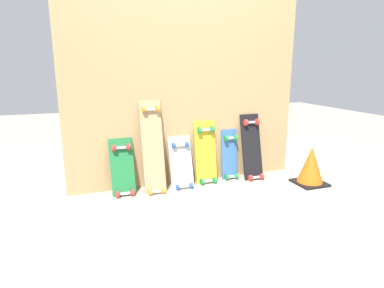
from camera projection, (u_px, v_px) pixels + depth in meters
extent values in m
plane|color=#A89E8E|center=(190.00, 183.00, 3.40)|extent=(12.00, 12.00, 0.00)
cube|color=tan|center=(187.00, 92.00, 3.25)|extent=(2.41, 0.04, 1.87)
cube|color=#1E7238|center=(123.00, 170.00, 3.08)|extent=(0.22, 0.19, 0.59)
cube|color=#B7B7BF|center=(125.00, 193.00, 3.05)|extent=(0.10, 0.04, 0.03)
cube|color=#B7B7BF|center=(121.00, 148.00, 3.07)|extent=(0.10, 0.04, 0.03)
cylinder|color=red|center=(118.00, 195.00, 3.01)|extent=(0.03, 0.06, 0.06)
cylinder|color=red|center=(132.00, 193.00, 3.06)|extent=(0.03, 0.06, 0.06)
cylinder|color=red|center=(114.00, 148.00, 3.03)|extent=(0.03, 0.06, 0.06)
cylinder|color=red|center=(128.00, 147.00, 3.07)|extent=(0.03, 0.06, 0.06)
cube|color=tan|center=(153.00, 150.00, 3.12)|extent=(0.21, 0.23, 0.95)
cube|color=#B7B7BF|center=(157.00, 191.00, 3.11)|extent=(0.09, 0.04, 0.03)
cube|color=#B7B7BF|center=(150.00, 109.00, 3.09)|extent=(0.09, 0.04, 0.03)
cylinder|color=orange|center=(150.00, 193.00, 3.07)|extent=(0.03, 0.05, 0.05)
cylinder|color=orange|center=(164.00, 191.00, 3.11)|extent=(0.03, 0.05, 0.05)
cylinder|color=orange|center=(144.00, 109.00, 3.05)|extent=(0.03, 0.05, 0.05)
cylinder|color=orange|center=(157.00, 109.00, 3.09)|extent=(0.03, 0.05, 0.05)
cube|color=silver|center=(181.00, 166.00, 3.28)|extent=(0.23, 0.19, 0.57)
cube|color=#B7B7BF|center=(184.00, 186.00, 3.24)|extent=(0.10, 0.04, 0.03)
cube|color=#B7B7BF|center=(180.00, 145.00, 3.26)|extent=(0.10, 0.04, 0.03)
cylinder|color=#3359B2|center=(178.00, 187.00, 3.20)|extent=(0.03, 0.06, 0.06)
cylinder|color=#3359B2|center=(191.00, 186.00, 3.25)|extent=(0.03, 0.06, 0.06)
cylinder|color=#3359B2|center=(174.00, 145.00, 3.22)|extent=(0.03, 0.06, 0.06)
cylinder|color=#3359B2|center=(187.00, 144.00, 3.27)|extent=(0.03, 0.06, 0.06)
cube|color=gold|center=(206.00, 155.00, 3.38)|extent=(0.23, 0.13, 0.71)
cube|color=#B7B7BF|center=(208.00, 181.00, 3.38)|extent=(0.10, 0.04, 0.03)
cube|color=#B7B7BF|center=(205.00, 130.00, 3.33)|extent=(0.10, 0.04, 0.03)
cylinder|color=#268C3F|center=(202.00, 182.00, 3.34)|extent=(0.03, 0.07, 0.07)
cylinder|color=#268C3F|center=(215.00, 180.00, 3.39)|extent=(0.03, 0.07, 0.07)
cylinder|color=#268C3F|center=(199.00, 130.00, 3.29)|extent=(0.03, 0.07, 0.07)
cylinder|color=#268C3F|center=(212.00, 129.00, 3.34)|extent=(0.03, 0.07, 0.07)
cube|color=#386BAD|center=(229.00, 157.00, 3.51)|extent=(0.18, 0.08, 0.60)
cube|color=#B7B7BF|center=(231.00, 177.00, 3.51)|extent=(0.08, 0.04, 0.03)
cube|color=#B7B7BF|center=(230.00, 138.00, 3.46)|extent=(0.08, 0.04, 0.03)
cylinder|color=#268C3F|center=(227.00, 177.00, 3.48)|extent=(0.03, 0.06, 0.06)
cylinder|color=#268C3F|center=(236.00, 176.00, 3.51)|extent=(0.03, 0.06, 0.06)
cylinder|color=#268C3F|center=(226.00, 138.00, 3.42)|extent=(0.03, 0.06, 0.06)
cylinder|color=#268C3F|center=(235.00, 138.00, 3.46)|extent=(0.03, 0.06, 0.06)
cube|color=black|center=(252.00, 150.00, 3.51)|extent=(0.22, 0.20, 0.75)
cube|color=#B7B7BF|center=(255.00, 177.00, 3.49)|extent=(0.10, 0.04, 0.03)
cube|color=#B7B7BF|center=(251.00, 122.00, 3.49)|extent=(0.10, 0.04, 0.03)
cylinder|color=red|center=(250.00, 178.00, 3.45)|extent=(0.03, 0.07, 0.07)
cylinder|color=red|center=(261.00, 177.00, 3.49)|extent=(0.03, 0.07, 0.07)
cylinder|color=red|center=(246.00, 123.00, 3.45)|extent=(0.03, 0.07, 0.07)
cylinder|color=red|center=(257.00, 122.00, 3.49)|extent=(0.03, 0.07, 0.07)
cube|color=black|center=(309.00, 183.00, 3.37)|extent=(0.30, 0.30, 0.02)
cone|color=orange|center=(311.00, 165.00, 3.33)|extent=(0.26, 0.26, 0.37)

